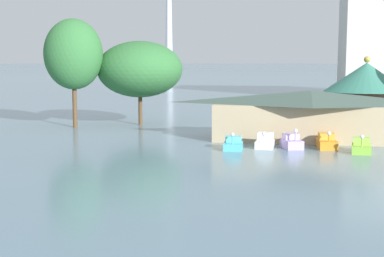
# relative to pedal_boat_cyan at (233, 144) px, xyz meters

# --- Properties ---
(pedal_boat_cyan) EXTENTS (1.65, 2.25, 1.63)m
(pedal_boat_cyan) POSITION_rel_pedal_boat_cyan_xyz_m (0.00, 0.00, 0.00)
(pedal_boat_cyan) COLOR #4CB7CC
(pedal_boat_cyan) RESTS_ON ground
(pedal_boat_white) EXTENTS (1.74, 2.64, 1.55)m
(pedal_boat_white) POSITION_rel_pedal_boat_cyan_xyz_m (2.71, 1.62, 0.06)
(pedal_boat_white) COLOR white
(pedal_boat_white) RESTS_ON ground
(pedal_boat_lavender) EXTENTS (2.15, 2.71, 1.85)m
(pedal_boat_lavender) POSITION_rel_pedal_boat_cyan_xyz_m (5.03, 1.73, 0.06)
(pedal_boat_lavender) COLOR #B299D8
(pedal_boat_lavender) RESTS_ON ground
(pedal_boat_orange) EXTENTS (1.79, 2.95, 1.63)m
(pedal_boat_orange) POSITION_rel_pedal_boat_cyan_xyz_m (8.10, 2.30, 0.06)
(pedal_boat_orange) COLOR orange
(pedal_boat_orange) RESTS_ON ground
(pedal_boat_lime) EXTENTS (1.84, 2.74, 1.67)m
(pedal_boat_lime) POSITION_rel_pedal_boat_cyan_xyz_m (10.82, 0.25, 0.04)
(pedal_boat_lime) COLOR #8CCC3F
(pedal_boat_lime) RESTS_ON ground
(boathouse) EXTENTS (19.95, 6.85, 4.85)m
(boathouse) POSITION_rel_pedal_boat_cyan_xyz_m (6.82, 6.86, 2.06)
(boathouse) COLOR tan
(boathouse) RESTS_ON ground
(green_roof_pavilion) EXTENTS (9.27, 9.27, 8.17)m
(green_roof_pavilion) POSITION_rel_pedal_boat_cyan_xyz_m (13.18, 16.22, 3.77)
(green_roof_pavilion) COLOR brown
(green_roof_pavilion) RESTS_ON ground
(shoreline_tree_tall_left) EXTENTS (6.67, 6.67, 12.42)m
(shoreline_tree_tall_left) POSITION_rel_pedal_boat_cyan_xyz_m (-19.52, 12.57, 7.92)
(shoreline_tree_tall_left) COLOR brown
(shoreline_tree_tall_left) RESTS_ON ground
(shoreline_tree_mid) EXTENTS (10.18, 10.18, 10.01)m
(shoreline_tree_mid) POSITION_rel_pedal_boat_cyan_xyz_m (-12.81, 16.55, 6.19)
(shoreline_tree_mid) COLOR brown
(shoreline_tree_mid) RESTS_ON ground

